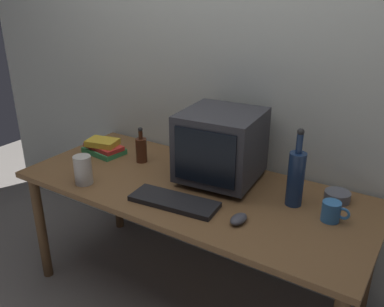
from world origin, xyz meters
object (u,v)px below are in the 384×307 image
Objects in this scene: metal_canister at (83,170)px; crt_monitor at (221,146)px; book_stack at (104,147)px; keyboard at (174,201)px; bottle_tall at (296,177)px; cd_spindle at (337,196)px; mug at (332,211)px; computer_mouse at (239,219)px; bottle_short at (141,149)px.

crt_monitor is at bearing 35.67° from metal_canister.
book_stack is 1.69× the size of metal_canister.
crt_monitor reaches higher than book_stack.
keyboard is at bearing 8.60° from metal_canister.
bottle_tall is 0.25m from cd_spindle.
crt_monitor is 1.65× the size of book_stack.
mug is at bearing -82.95° from cd_spindle.
crt_monitor is 0.41m from bottle_tall.
cd_spindle is (0.30, 0.43, 0.00)m from computer_mouse.
book_stack is at bearing 153.23° from keyboard.
book_stack is 2.11× the size of mug.
crt_monitor is at bearing -168.95° from cd_spindle.
bottle_tall reaches higher than metal_canister.
book_stack is 1.35m from cd_spindle.
keyboard is 0.70m from mug.
computer_mouse is at bearing 6.35° from metal_canister.
mug is (1.09, -0.05, -0.03)m from bottle_short.
cd_spindle is (0.57, 0.11, -0.17)m from crt_monitor.
keyboard is 0.57m from bottle_tall.
crt_monitor is 3.49× the size of mug.
book_stack is at bearing -172.62° from cd_spindle.
crt_monitor is 0.71m from metal_canister.
bottle_short is 1.74× the size of mug.
crt_monitor is at bearing 4.61° from book_stack.
computer_mouse is 0.67× the size of metal_canister.
computer_mouse is at bearing -125.40° from cd_spindle.
crt_monitor reaches higher than computer_mouse.
book_stack is at bearing 119.64° from metal_canister.
cd_spindle is at bearing 7.68° from bottle_short.
computer_mouse is at bearing -144.66° from mug.
mug is 0.80× the size of metal_canister.
metal_canister is (-0.98, -0.37, -0.07)m from bottle_tall.
keyboard is 1.66× the size of book_stack.
bottle_tall is 1.47× the size of book_stack.
crt_monitor is 4.18× the size of computer_mouse.
bottle_tall is at bearing -4.70° from crt_monitor.
crt_monitor is 2.79× the size of metal_canister.
bottle_short is at bearing -176.26° from crt_monitor.
crt_monitor is at bearing 134.53° from computer_mouse.
bottle_tall reaches higher than book_stack.
mug reaches higher than keyboard.
metal_canister is at bearing -155.48° from cd_spindle.
crt_monitor reaches higher than cd_spindle.
computer_mouse is (0.27, -0.32, -0.17)m from crt_monitor.
keyboard is at bearing -159.23° from mug.
metal_canister is at bearing -159.01° from bottle_tall.
keyboard is at bearing -147.52° from bottle_tall.
bottle_short is (-0.44, 0.30, 0.07)m from keyboard.
crt_monitor is at bearing 73.91° from keyboard.
computer_mouse is 0.83× the size of cd_spindle.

